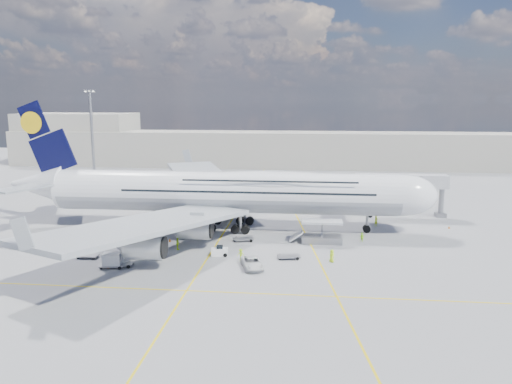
# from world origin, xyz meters

# --- Properties ---
(ground) EXTENTS (300.00, 300.00, 0.00)m
(ground) POSITION_xyz_m (0.00, 0.00, 0.00)
(ground) COLOR gray
(ground) RESTS_ON ground
(taxi_line_main) EXTENTS (0.25, 220.00, 0.01)m
(taxi_line_main) POSITION_xyz_m (0.00, 0.00, 0.01)
(taxi_line_main) COLOR yellow
(taxi_line_main) RESTS_ON ground
(taxi_line_cross) EXTENTS (120.00, 0.25, 0.01)m
(taxi_line_cross) POSITION_xyz_m (0.00, -20.00, 0.01)
(taxi_line_cross) COLOR yellow
(taxi_line_cross) RESTS_ON ground
(taxi_line_diag) EXTENTS (14.16, 99.06, 0.01)m
(taxi_line_diag) POSITION_xyz_m (14.00, 10.00, 0.01)
(taxi_line_diag) COLOR yellow
(taxi_line_diag) RESTS_ON ground
(airliner) EXTENTS (77.26, 79.15, 23.71)m
(airliner) POSITION_xyz_m (0.26, 10.00, 6.87)
(airliner) COLOR white
(airliner) RESTS_ON ground
(jet_bridge) EXTENTS (18.80, 12.10, 8.50)m
(jet_bridge) POSITION_xyz_m (29.81, 20.94, 6.85)
(jet_bridge) COLOR #B7B7BC
(jet_bridge) RESTS_ON ground
(cargo_loader) EXTENTS (8.53, 3.20, 3.67)m
(cargo_loader) POSITION_xyz_m (16.82, 2.89, 1.25)
(cargo_loader) COLOR silver
(cargo_loader) RESTS_ON ground
(light_mast) EXTENTS (3.00, 0.70, 25.50)m
(light_mast) POSITION_xyz_m (-40.00, 45.00, 13.21)
(light_mast) COLOR gray
(light_mast) RESTS_ON ground
(terminal) EXTENTS (180.00, 16.00, 12.00)m
(terminal) POSITION_xyz_m (0.00, 95.00, 6.00)
(terminal) COLOR #B2AD9E
(terminal) RESTS_ON ground
(hangar) EXTENTS (40.00, 22.00, 18.00)m
(hangar) POSITION_xyz_m (-70.00, 100.00, 9.00)
(hangar) COLOR #B2AD9E
(hangar) RESTS_ON ground
(tree_line) EXTENTS (160.00, 6.00, 8.00)m
(tree_line) POSITION_xyz_m (40.00, 140.00, 4.00)
(tree_line) COLOR #193814
(tree_line) RESTS_ON ground
(dolly_row_a) EXTENTS (3.54, 2.22, 2.11)m
(dolly_row_a) POSITION_xyz_m (-12.31, -12.83, 1.13)
(dolly_row_a) COLOR gray
(dolly_row_a) RESTS_ON ground
(dolly_row_b) EXTENTS (2.93, 2.10, 1.67)m
(dolly_row_b) POSITION_xyz_m (-11.60, -11.31, 0.90)
(dolly_row_b) COLOR gray
(dolly_row_b) RESTS_ON ground
(dolly_row_c) EXTENTS (3.56, 2.33, 0.48)m
(dolly_row_c) POSITION_xyz_m (-11.30, -12.19, 0.37)
(dolly_row_c) COLOR gray
(dolly_row_c) RESTS_ON ground
(dolly_back) EXTENTS (3.04, 1.63, 0.44)m
(dolly_back) POSITION_xyz_m (-17.64, -8.98, 0.34)
(dolly_back) COLOR gray
(dolly_back) RESTS_ON ground
(dolly_nose_far) EXTENTS (3.52, 2.36, 0.47)m
(dolly_nose_far) POSITION_xyz_m (11.97, -6.21, 0.37)
(dolly_nose_far) COLOR gray
(dolly_nose_far) RESTS_ON ground
(dolly_nose_near) EXTENTS (3.73, 2.84, 0.49)m
(dolly_nose_near) POSITION_xyz_m (4.15, 2.33, 0.38)
(dolly_nose_near) COLOR gray
(dolly_nose_near) RESTS_ON ground
(baggage_tug) EXTENTS (2.67, 1.54, 1.58)m
(baggage_tug) POSITION_xyz_m (1.63, -5.98, 0.70)
(baggage_tug) COLOR white
(baggage_tug) RESTS_ON ground
(catering_truck_inner) EXTENTS (7.72, 3.83, 4.42)m
(catering_truck_inner) POSITION_xyz_m (-13.92, 22.52, 2.09)
(catering_truck_inner) COLOR gray
(catering_truck_inner) RESTS_ON ground
(catering_truck_outer) EXTENTS (7.40, 4.07, 4.17)m
(catering_truck_outer) POSITION_xyz_m (-14.67, 38.99, 1.94)
(catering_truck_outer) COLOR gray
(catering_truck_outer) RESTS_ON ground
(service_van) EXTENTS (4.05, 5.98, 1.52)m
(service_van) POSITION_xyz_m (7.06, -10.92, 0.76)
(service_van) COLOR silver
(service_van) RESTS_ON ground
(crew_nose) EXTENTS (0.85, 0.78, 1.95)m
(crew_nose) POSITION_xyz_m (27.21, 14.56, 0.97)
(crew_nose) COLOR #CBEC18
(crew_nose) RESTS_ON ground
(crew_loader) EXTENTS (0.96, 0.95, 1.57)m
(crew_loader) POSITION_xyz_m (23.57, 3.80, 0.78)
(crew_loader) COLOR #AEFF1A
(crew_loader) RESTS_ON ground
(crew_wing) EXTENTS (0.48, 1.16, 1.97)m
(crew_wing) POSITION_xyz_m (-5.43, -3.61, 0.99)
(crew_wing) COLOR #ACDE17
(crew_wing) RESTS_ON ground
(crew_van) EXTENTS (1.06, 1.10, 1.89)m
(crew_van) POSITION_xyz_m (18.17, -7.18, 0.95)
(crew_van) COLOR #CEFF1A
(crew_van) RESTS_ON ground
(crew_tug) EXTENTS (1.12, 0.68, 1.69)m
(crew_tug) POSITION_xyz_m (5.03, -7.59, 0.84)
(crew_tug) COLOR #B4E718
(crew_tug) RESTS_ON ground
(cone_nose) EXTENTS (0.40, 0.40, 0.51)m
(cone_nose) POSITION_xyz_m (40.20, 14.20, 0.25)
(cone_nose) COLOR #D5630B
(cone_nose) RESTS_ON ground
(cone_wing_left_inner) EXTENTS (0.41, 0.41, 0.53)m
(cone_wing_left_inner) POSITION_xyz_m (-9.82, 19.28, 0.25)
(cone_wing_left_inner) COLOR #D5630B
(cone_wing_left_inner) RESTS_ON ground
(cone_wing_left_outer) EXTENTS (0.39, 0.39, 0.50)m
(cone_wing_left_outer) POSITION_xyz_m (-16.82, 27.04, 0.24)
(cone_wing_left_outer) COLOR #D5630B
(cone_wing_left_outer) RESTS_ON ground
(cone_wing_right_inner) EXTENTS (0.43, 0.43, 0.54)m
(cone_wing_right_inner) POSITION_xyz_m (-7.88, 0.66, 0.26)
(cone_wing_right_inner) COLOR #D5630B
(cone_wing_right_inner) RESTS_ON ground
(cone_wing_right_outer) EXTENTS (0.50, 0.50, 0.63)m
(cone_wing_right_outer) POSITION_xyz_m (-12.90, -12.84, 0.30)
(cone_wing_right_outer) COLOR #D5630B
(cone_wing_right_outer) RESTS_ON ground
(cone_tail) EXTENTS (0.40, 0.40, 0.50)m
(cone_tail) POSITION_xyz_m (-29.75, 4.65, 0.24)
(cone_tail) COLOR #D5630B
(cone_tail) RESTS_ON ground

